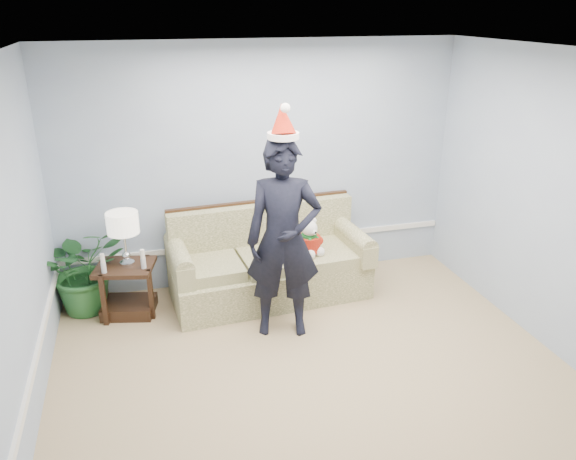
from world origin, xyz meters
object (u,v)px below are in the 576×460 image
(sofa, at_px, (268,265))
(houseplant, at_px, (84,268))
(table_lamp, at_px, (123,225))
(man, at_px, (284,240))
(teddy_bear, at_px, (309,242))
(side_table, at_px, (128,294))

(sofa, xyz_separation_m, houseplant, (-1.92, 0.17, 0.12))
(sofa, xyz_separation_m, table_lamp, (-1.48, -0.02, 0.63))
(sofa, relative_size, man, 1.12)
(houseplant, bearing_deg, teddy_bear, -9.31)
(sofa, xyz_separation_m, teddy_bear, (0.40, -0.21, 0.32))
(houseplant, xyz_separation_m, man, (1.89, -0.95, 0.49))
(teddy_bear, bearing_deg, table_lamp, 153.56)
(teddy_bear, bearing_deg, houseplant, 150.08)
(table_lamp, height_order, man, man)
(houseplant, relative_size, teddy_bear, 2.31)
(sofa, relative_size, side_table, 3.25)
(sofa, distance_m, table_lamp, 1.61)
(side_table, bearing_deg, houseplant, 153.68)
(side_table, height_order, table_lamp, table_lamp)
(houseplant, distance_m, man, 2.17)
(side_table, relative_size, man, 0.34)
(man, bearing_deg, sofa, 101.41)
(table_lamp, bearing_deg, houseplant, 156.77)
(sofa, relative_size, teddy_bear, 5.27)
(sofa, bearing_deg, side_table, 177.51)
(table_lamp, distance_m, houseplant, 0.70)
(table_lamp, bearing_deg, man, -27.69)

